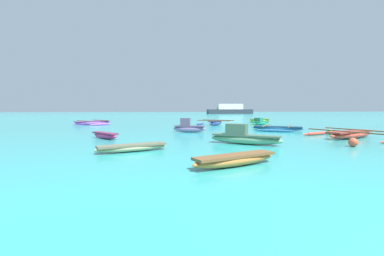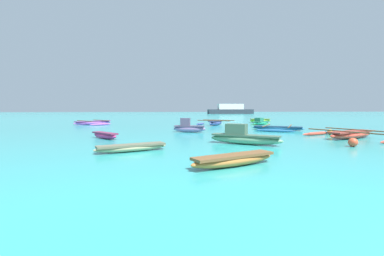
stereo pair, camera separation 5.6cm
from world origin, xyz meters
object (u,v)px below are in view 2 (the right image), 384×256
(moored_boat_3, at_px, (234,159))
(moored_boat_8, at_px, (243,137))
(moored_boat_1, at_px, (278,128))
(moored_boat_10, at_px, (132,147))
(moored_boat_4, at_px, (93,123))
(moored_boat_5, at_px, (260,122))
(moored_boat_6, at_px, (216,123))
(moored_boat_7, at_px, (105,135))
(moored_boat_0, at_px, (351,134))
(moored_boat_2, at_px, (260,120))
(mooring_buoy_0, at_px, (353,142))
(distant_ferry, at_px, (230,110))
(moored_boat_9, at_px, (189,127))
(mooring_buoy_1, at_px, (330,132))

(moored_boat_3, height_order, moored_boat_8, moored_boat_8)
(moored_boat_1, xyz_separation_m, moored_boat_10, (-10.22, -8.71, -0.00))
(moored_boat_4, relative_size, moored_boat_8, 1.26)
(moored_boat_5, bearing_deg, moored_boat_6, 147.15)
(moored_boat_1, relative_size, moored_boat_7, 2.38)
(moored_boat_0, distance_m, moored_boat_2, 16.02)
(moored_boat_5, height_order, mooring_buoy_0, moored_boat_5)
(moored_boat_2, xyz_separation_m, distant_ferry, (9.88, 47.99, 0.99))
(moored_boat_5, relative_size, moored_boat_9, 1.12)
(moored_boat_5, height_order, distant_ferry, distant_ferry)
(moored_boat_4, bearing_deg, moored_boat_10, -112.98)
(moored_boat_7, xyz_separation_m, moored_boat_10, (1.94, -4.51, -0.04))
(moored_boat_0, bearing_deg, distant_ferry, 57.74)
(moored_boat_5, bearing_deg, moored_boat_10, -167.51)
(moored_boat_6, relative_size, moored_boat_10, 1.42)
(moored_boat_6, relative_size, moored_boat_9, 1.75)
(moored_boat_6, bearing_deg, distant_ferry, 16.36)
(moored_boat_1, bearing_deg, mooring_buoy_1, -31.90)
(moored_boat_10, bearing_deg, moored_boat_2, 33.83)
(moored_boat_9, bearing_deg, moored_boat_5, 60.56)
(moored_boat_2, xyz_separation_m, mooring_buoy_0, (-3.39, -18.89, -0.06))
(moored_boat_0, bearing_deg, moored_boat_4, 117.90)
(moored_boat_0, height_order, moored_boat_1, moored_boat_0)
(moored_boat_9, relative_size, mooring_buoy_1, 6.91)
(moored_boat_2, distance_m, mooring_buoy_1, 13.91)
(moored_boat_4, bearing_deg, moored_boat_0, -80.87)
(moored_boat_3, xyz_separation_m, moored_boat_9, (-0.13, 10.74, 0.16))
(moored_boat_4, bearing_deg, mooring_buoy_0, -90.02)
(moored_boat_8, bearing_deg, moored_boat_4, 158.71)
(moored_boat_1, distance_m, mooring_buoy_1, 4.08)
(moored_boat_7, bearing_deg, moored_boat_9, 81.50)
(mooring_buoy_0, xyz_separation_m, mooring_buoy_1, (2.48, 5.01, -0.03))
(moored_boat_4, xyz_separation_m, moored_boat_8, (10.80, -16.05, 0.12))
(moored_boat_5, height_order, moored_boat_6, moored_boat_5)
(moored_boat_3, xyz_separation_m, moored_boat_10, (-3.25, 2.97, -0.03))
(moored_boat_7, xyz_separation_m, mooring_buoy_1, (13.95, 0.53, -0.03))
(moored_boat_8, xyz_separation_m, moored_boat_10, (-5.01, -1.44, -0.17))
(mooring_buoy_1, bearing_deg, moored_boat_5, 92.47)
(moored_boat_2, relative_size, moored_boat_10, 0.87)
(moored_boat_6, height_order, moored_boat_8, moored_boat_8)
(moored_boat_9, bearing_deg, moored_boat_0, -11.01)
(moored_boat_3, height_order, moored_boat_5, moored_boat_5)
(moored_boat_10, bearing_deg, distant_ferry, 49.33)
(moored_boat_4, height_order, moored_boat_7, moored_boat_4)
(moored_boat_2, xyz_separation_m, moored_boat_5, (-1.36, -3.42, -0.01))
(moored_boat_7, bearing_deg, moored_boat_1, 67.81)
(moored_boat_4, xyz_separation_m, mooring_buoy_1, (17.80, -12.45, -0.04))
(moored_boat_3, height_order, mooring_buoy_0, mooring_buoy_0)
(moored_boat_6, height_order, moored_boat_10, moored_boat_6)
(moored_boat_8, height_order, moored_boat_9, moored_boat_9)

